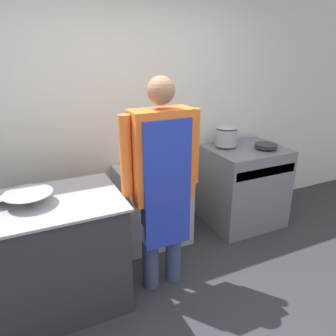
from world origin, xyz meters
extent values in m
cube|color=silver|center=(0.00, 1.75, 1.35)|extent=(8.00, 0.05, 2.70)
cube|color=#2D2D33|center=(-1.03, 0.86, 0.45)|extent=(1.25, 0.75, 0.90)
cube|color=#9EA0A8|center=(-1.03, 0.86, 0.91)|extent=(1.31, 0.78, 0.02)
cube|color=slate|center=(1.26, 1.31, 0.46)|extent=(0.84, 0.72, 0.93)
cube|color=#9EA0A8|center=(1.26, 0.96, 0.76)|extent=(0.77, 0.03, 0.10)
cube|color=#9EA0A8|center=(1.26, 1.66, 0.94)|extent=(0.84, 0.03, 0.02)
cube|color=#A8ADB2|center=(0.15, 1.41, 0.41)|extent=(0.70, 0.58, 0.81)
cube|color=silver|center=(0.15, 1.13, 0.45)|extent=(0.59, 0.02, 0.57)
cylinder|color=#38476B|center=(-0.16, 0.72, 0.41)|extent=(0.14, 0.14, 0.83)
cylinder|color=#38476B|center=(0.06, 0.72, 0.41)|extent=(0.14, 0.14, 0.83)
cube|color=orange|center=(-0.05, 0.72, 1.19)|extent=(0.49, 0.22, 0.73)
cube|color=#2338B2|center=(-0.05, 0.60, 0.98)|extent=(0.39, 0.02, 1.05)
cylinder|color=orange|center=(-0.34, 0.72, 1.23)|extent=(0.09, 0.09, 0.62)
cylinder|color=orange|center=(0.24, 0.72, 1.23)|extent=(0.09, 0.09, 0.62)
sphere|color=#9E7051|center=(-0.05, 0.72, 1.70)|extent=(0.21, 0.21, 0.21)
cone|color=#9EA0A8|center=(-1.04, 0.87, 0.97)|extent=(0.35, 0.35, 0.09)
cylinder|color=#9EA0A8|center=(1.07, 1.44, 1.04)|extent=(0.24, 0.24, 0.19)
ellipsoid|color=#9EA0A8|center=(1.07, 1.44, 1.15)|extent=(0.24, 0.24, 0.04)
cylinder|color=#262628|center=(1.43, 1.18, 0.97)|extent=(0.25, 0.25, 0.04)
camera|label=1|loc=(-1.04, -1.49, 1.99)|focal=35.00mm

